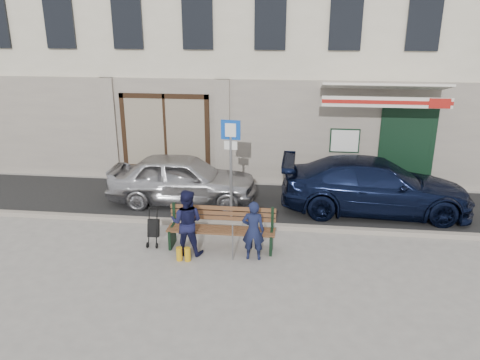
% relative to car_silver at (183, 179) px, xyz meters
% --- Properties ---
extents(ground, '(80.00, 80.00, 0.00)m').
position_rel_car_silver_xyz_m(ground, '(2.22, -2.98, -0.70)').
color(ground, '#9E9991').
rests_on(ground, ground).
extents(asphalt_lane, '(60.00, 3.20, 0.01)m').
position_rel_car_silver_xyz_m(asphalt_lane, '(2.22, 0.12, -0.69)').
color(asphalt_lane, '#282828').
rests_on(asphalt_lane, ground).
extents(curb, '(60.00, 0.18, 0.12)m').
position_rel_car_silver_xyz_m(curb, '(2.22, -1.48, -0.64)').
color(curb, '#9E9384').
rests_on(curb, ground).
extents(building, '(20.00, 8.27, 10.00)m').
position_rel_car_silver_xyz_m(building, '(2.23, 5.47, 4.28)').
color(building, beige).
rests_on(building, ground).
extents(car_silver, '(4.14, 1.78, 1.39)m').
position_rel_car_silver_xyz_m(car_silver, '(0.00, 0.00, 0.00)').
color(car_silver, '#B7B6BB').
rests_on(car_silver, ground).
extents(car_navy, '(4.96, 2.07, 1.43)m').
position_rel_car_silver_xyz_m(car_navy, '(5.20, -0.02, 0.02)').
color(car_navy, black).
rests_on(car_navy, ground).
extents(parking_sign, '(0.48, 0.10, 2.59)m').
position_rel_car_silver_xyz_m(parking_sign, '(1.50, -1.05, 1.04)').
color(parking_sign, gray).
rests_on(parking_sign, ground).
extents(bench, '(2.40, 1.17, 0.98)m').
position_rel_car_silver_xyz_m(bench, '(1.45, -2.65, -0.24)').
color(bench, brown).
rests_on(bench, ground).
extents(man, '(0.49, 0.32, 1.31)m').
position_rel_car_silver_xyz_m(man, '(2.25, -3.05, -0.04)').
color(man, '#141A39').
rests_on(man, ground).
extents(woman, '(0.75, 0.60, 1.47)m').
position_rel_car_silver_xyz_m(woman, '(0.80, -2.96, 0.04)').
color(woman, '#131535').
rests_on(woman, ground).
extents(stroller, '(0.26, 0.37, 0.88)m').
position_rel_car_silver_xyz_m(stroller, '(-0.05, -2.66, -0.31)').
color(stroller, black).
rests_on(stroller, ground).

